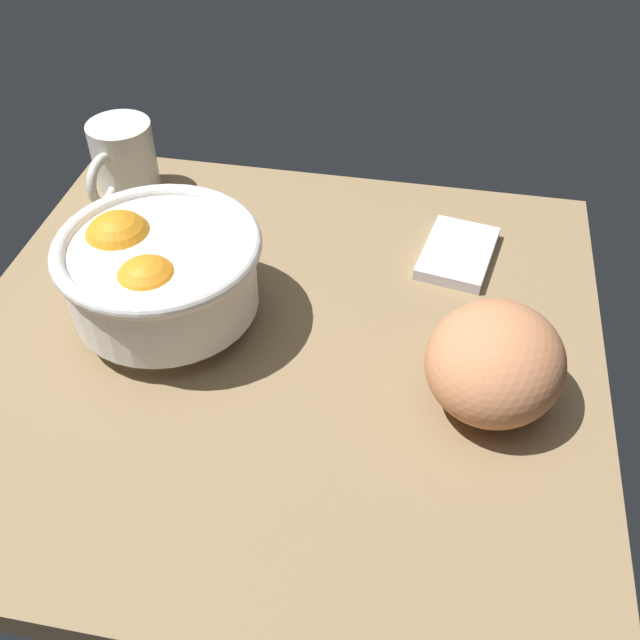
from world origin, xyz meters
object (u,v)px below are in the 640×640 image
(fruit_bowl, at_px, (157,271))
(napkin_folded, at_px, (458,253))
(bread_loaf, at_px, (495,362))
(mug, at_px, (123,160))

(fruit_bowl, bearing_deg, napkin_folded, 118.45)
(bread_loaf, height_order, mug, bread_loaf)
(fruit_bowl, relative_size, napkin_folded, 1.82)
(mug, bearing_deg, fruit_bowl, 30.10)
(napkin_folded, bearing_deg, fruit_bowl, -61.55)
(fruit_bowl, height_order, mug, fruit_bowl)
(fruit_bowl, height_order, napkin_folded, fruit_bowl)
(bread_loaf, bearing_deg, fruit_bowl, -98.17)
(fruit_bowl, bearing_deg, mug, -149.90)
(napkin_folded, height_order, mug, mug)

